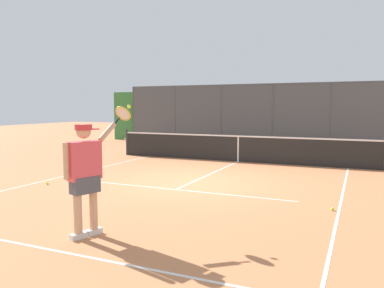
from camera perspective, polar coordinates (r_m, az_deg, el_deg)
ground_plane at (r=10.26m, az=-0.00°, el=-5.73°), size 60.00×60.00×0.00m
court_line_markings at (r=9.16m, az=-3.17°, el=-7.10°), size 7.54×9.42×0.01m
fence_backdrop at (r=20.28m, az=12.28°, el=3.82°), size 19.39×1.37×3.16m
tennis_net at (r=14.07m, az=6.89°, el=-0.63°), size 9.69×0.09×1.07m
tennis_player at (r=6.12m, az=-15.57°, el=-3.80°), size 0.44×1.44×2.05m
tennis_ball_by_sideline at (r=8.03m, az=20.17°, el=-9.07°), size 0.07×0.07×0.07m
tennis_ball_near_baseline at (r=10.63m, az=-20.72°, el=-5.52°), size 0.07×0.07×0.07m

